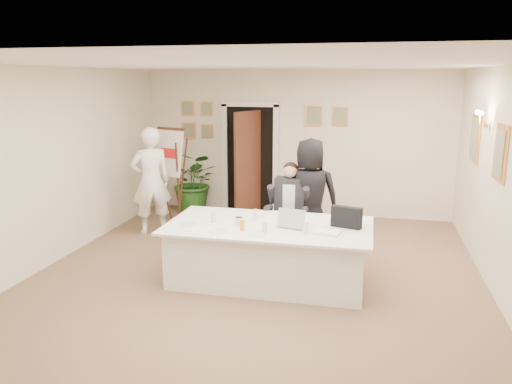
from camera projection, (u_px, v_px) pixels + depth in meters
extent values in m
plane|color=brown|center=(255.00, 278.00, 6.72)|extent=(7.00, 7.00, 0.00)
cube|color=white|center=(255.00, 64.00, 6.10)|extent=(6.00, 7.00, 0.02)
cube|color=#EBE2C7|center=(295.00, 143.00, 9.74)|extent=(6.00, 0.10, 2.80)
cube|color=#EBE2C7|center=(126.00, 281.00, 3.09)|extent=(6.00, 0.10, 2.80)
cube|color=#EBE2C7|center=(49.00, 168.00, 7.07)|extent=(0.10, 7.00, 2.80)
cube|color=#EBE2C7|center=(507.00, 188.00, 5.75)|extent=(0.10, 7.00, 2.80)
cube|color=black|center=(250.00, 160.00, 9.98)|extent=(0.92, 0.06, 2.10)
cube|color=white|center=(225.00, 159.00, 10.07)|extent=(0.10, 0.06, 2.20)
cube|color=white|center=(276.00, 161.00, 9.84)|extent=(0.10, 0.06, 2.20)
cube|color=#3F1F14|center=(248.00, 164.00, 9.58)|extent=(0.33, 0.81, 2.02)
cube|color=silver|center=(269.00, 254.00, 6.58)|extent=(2.47, 1.24, 0.75)
cube|color=silver|center=(269.00, 226.00, 6.49)|extent=(2.65, 1.42, 0.03)
cube|color=white|center=(171.00, 153.00, 9.10)|extent=(0.62, 0.38, 0.84)
imported|color=white|center=(151.00, 181.00, 8.52)|extent=(0.80, 0.75, 1.85)
imported|color=black|center=(310.00, 197.00, 7.54)|extent=(0.94, 0.69, 1.78)
imported|color=#21531B|center=(194.00, 181.00, 10.07)|extent=(1.16, 1.02, 1.22)
cube|color=black|center=(347.00, 217.00, 6.33)|extent=(0.40, 0.21, 0.27)
cube|color=white|center=(327.00, 232.00, 6.11)|extent=(0.36, 0.28, 0.03)
cylinder|color=white|center=(190.00, 224.00, 6.48)|extent=(0.27, 0.27, 0.01)
cylinder|color=white|center=(218.00, 231.00, 6.18)|extent=(0.24, 0.24, 0.01)
cylinder|color=white|center=(257.00, 234.00, 6.06)|extent=(0.24, 0.24, 0.01)
cylinder|color=silver|center=(213.00, 218.00, 6.56)|extent=(0.07, 0.07, 0.14)
cylinder|color=silver|center=(265.00, 228.00, 6.11)|extent=(0.07, 0.07, 0.14)
cylinder|color=silver|center=(306.00, 228.00, 6.09)|extent=(0.07, 0.07, 0.14)
cylinder|color=silver|center=(255.00, 214.00, 6.71)|extent=(0.06, 0.06, 0.14)
cylinder|color=#F7A014|center=(242.00, 226.00, 6.22)|extent=(0.07, 0.07, 0.13)
cylinder|color=silver|center=(239.00, 221.00, 6.44)|extent=(0.11, 0.11, 0.11)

